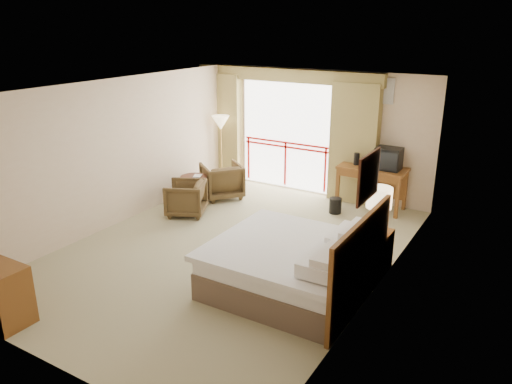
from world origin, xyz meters
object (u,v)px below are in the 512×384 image
Objects in this scene: nightstand at (374,251)px; tv at (388,159)px; side_table at (194,185)px; wastebasket at (335,206)px; floor_lamp at (221,125)px; armchair_near at (187,214)px; table_lamp at (379,198)px; bed at (294,265)px; desk at (373,176)px; armchair_far at (222,197)px.

tv is (-0.62, 2.55, 0.78)m from nightstand.
side_table is (-3.54, -1.66, -0.68)m from tv.
wastebasket is 0.19× the size of floor_lamp.
table_lamp is at bearing 60.35° from armchair_near.
table_lamp is 2.57m from wastebasket.
nightstand reaches higher than wastebasket.
table_lamp is 4.31m from side_table.
nightstand is at bearing -12.10° from side_table.
bed is 6.87× the size of wastebasket.
nightstand is 2.73m from tv.
armchair_near is (-3.02, -2.28, -0.68)m from desk.
armchair_far is 1.73m from floor_lamp.
armchair_near is 1.24× the size of side_table.
nightstand reaches higher than armchair_near.
floor_lamp is (-0.58, 2.07, 1.37)m from armchair_near.
desk is at bearing 3.30° from floor_lamp.
tv is at bearing 105.37° from nightstand.
bed is 3.80m from desk.
wastebasket is at bearing 20.92° from side_table.
table_lamp reaches higher than wastebasket.
table_lamp is 1.38× the size of tv.
armchair_far reaches higher than wastebasket.
armchair_far is (-3.29, -1.00, -1.09)m from tv.
armchair_near is (-3.94, 0.33, -0.32)m from nightstand.
bed reaches higher than wastebasket.
wastebasket is at bearing 127.13° from table_lamp.
floor_lamp reaches higher than armchair_near.
floor_lamp is at bearing 169.96° from armchair_near.
armchair_near is (-3.32, -2.22, -1.09)m from tv.
floor_lamp reaches higher than nightstand.
tv is at bearing 87.55° from bed.
table_lamp is at bearing 57.52° from bed.
tv is 0.59× the size of armchair_far.
table_lamp is 0.42× the size of floor_lamp.
desk is at bearing 101.52° from armchair_near.
desk reaches higher than side_table.
floor_lamp is at bearing 153.68° from nightstand.
wastebasket is at bearing 128.16° from nightstand.
bed is 4.17m from armchair_far.
tv reaches higher than desk.
armchair_far is at bearing 153.26° from armchair_near.
tv reaches higher than side_table.
table_lamp is 5.10m from floor_lamp.
bed is 2.85× the size of armchair_near.
wastebasket is at bearing 137.25° from armchair_far.
table_lamp is 4.35m from armchair_far.
side_table is (-0.22, 0.56, 0.41)m from armchair_near.
bed is 1.64m from table_lamp.
tv is at bearing 2.08° from floor_lamp.
side_table is at bearing 168.56° from table_lamp.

